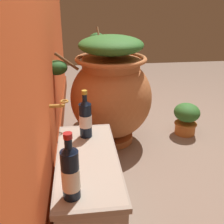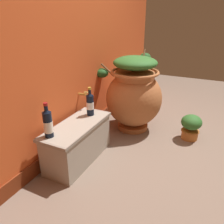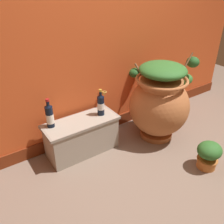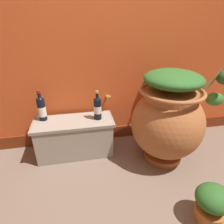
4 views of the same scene
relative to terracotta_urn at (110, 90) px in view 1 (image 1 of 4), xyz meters
The scene contains 6 objects.
ground_plane 0.92m from the terracotta_urn, 126.08° to the right, with size 7.00×7.00×0.00m, color #7A6656.
terracotta_urn is the anchor object (origin of this frame).
stone_ledge 1.00m from the terracotta_urn, 165.31° to the left, with size 0.84×0.35×0.41m.
wine_bottle_left 0.72m from the terracotta_urn, 160.37° to the left, with size 0.08×0.08×0.31m.
wine_bottle_middle 1.29m from the terracotta_urn, 165.25° to the left, with size 0.08×0.08×0.32m.
potted_shrub 0.81m from the terracotta_urn, 88.03° to the right, with size 0.27×0.24×0.31m.
Camera 1 is at (-1.76, 0.90, 1.24)m, focal length 43.07 mm.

